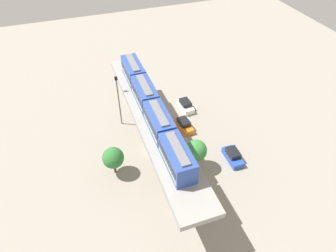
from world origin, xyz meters
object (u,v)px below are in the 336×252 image
Objects in this scene: parked_car_white at (185,106)px; tree_mid_lot at (196,151)px; train at (152,107)px; parked_car_orange at (184,125)px; parked_car_blue at (233,156)px; signal_post at (119,99)px; tree_near_viaduct at (113,158)px.

tree_mid_lot is (-3.98, -13.77, 2.74)m from parked_car_white.
train reaches higher than parked_car_orange.
parked_car_white is (-2.14, 14.37, 0.00)m from parked_car_blue.
parked_car_white is 0.44× the size of signal_post.
parked_car_blue is at bearing -11.21° from tree_near_viaduct.
tree_mid_lot is 15.98m from signal_post.
tree_mid_lot is at bearing -14.10° from tree_near_viaduct.
signal_post is at bearing 121.26° from tree_mid_lot.
signal_post is (-8.24, 13.57, 1.87)m from tree_mid_lot.
tree_near_viaduct is at bearing 169.79° from parked_car_blue.
parked_car_blue is at bearing -44.62° from signal_post.
train is 5.36× the size of tree_mid_lot.
signal_post reaches higher than tree_near_viaduct.
train reaches higher than parked_car_white.
signal_post is (-12.22, -0.20, 4.61)m from parked_car_white.
train is 6.38× the size of parked_car_white.
parked_car_white is at bearing 73.88° from tree_mid_lot.
parked_car_orange is 11.95m from signal_post.
parked_car_white and parked_car_orange have the same top height.
train is 6.30× the size of parked_car_orange.
tree_mid_lot is 0.53× the size of signal_post.
train is at bearing 130.62° from tree_mid_lot.
parked_car_blue is 0.44× the size of signal_post.
signal_post reaches higher than tree_mid_lot.
tree_near_viaduct is 0.92× the size of tree_mid_lot.
parked_car_white is 14.59m from tree_mid_lot.
train is 10.65m from parked_car_orange.
tree_mid_lot reaches higher than tree_near_viaduct.
tree_mid_lot is at bearing -58.74° from signal_post.
parked_car_white is 0.91× the size of tree_near_viaduct.
tree_near_viaduct is (-15.62, -10.85, 2.39)m from parked_car_white.
parked_car_orange is (-4.46, 9.31, 0.00)m from parked_car_blue.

